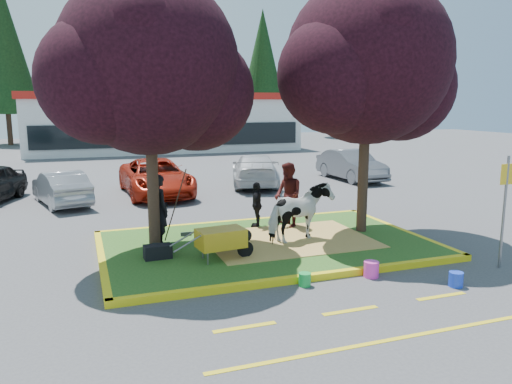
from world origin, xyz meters
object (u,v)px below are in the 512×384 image
object	(u,v)px
wheelbarrow	(221,239)
sign_post	(505,199)
bucket_blue	(456,279)
cow	(300,213)
bucket_pink	(371,269)
handler	(160,210)
bucket_green	(305,280)
calf	(226,238)
car_silver	(61,188)

from	to	relation	value
wheelbarrow	sign_post	world-z (taller)	sign_post
bucket_blue	sign_post	bearing A→B (deg)	19.47
cow	bucket_pink	xyz separation A→B (m)	(0.50, -2.59, -0.73)
cow	bucket_pink	bearing A→B (deg)	172.10
handler	bucket_green	size ratio (longest dim) A/B	6.61
sign_post	bucket_pink	world-z (taller)	sign_post
calf	handler	xyz separation A→B (m)	(-1.49, 0.73, 0.67)
cow	bucket_green	bearing A→B (deg)	138.81
cow	car_silver	distance (m)	9.86
handler	bucket_pink	size ratio (longest dim) A/B	5.22
handler	sign_post	distance (m)	8.05
bucket_green	car_silver	size ratio (longest dim) A/B	0.07
wheelbarrow	handler	bearing A→B (deg)	116.68
wheelbarrow	bucket_green	distance (m)	2.24
handler	bucket_pink	world-z (taller)	handler
calf	handler	size ratio (longest dim) A/B	0.59
bucket_blue	bucket_green	bearing A→B (deg)	159.70
handler	bucket_blue	world-z (taller)	handler
cow	car_silver	bearing A→B (deg)	18.23
calf	car_silver	size ratio (longest dim) A/B	0.28
calf	handler	bearing A→B (deg)	169.04
car_silver	cow	bearing A→B (deg)	112.21
cow	calf	size ratio (longest dim) A/B	1.69
calf	bucket_green	xyz separation A→B (m)	(0.88, -2.74, -0.24)
handler	bucket_pink	bearing A→B (deg)	-146.22
bucket_pink	car_silver	world-z (taller)	car_silver
sign_post	bucket_blue	xyz separation A→B (m)	(-1.77, -0.63, -1.42)
wheelbarrow	bucket_blue	xyz separation A→B (m)	(4.13, -2.85, -0.49)
calf	bucket_green	bearing A→B (deg)	-56.91
calf	wheelbarrow	world-z (taller)	wheelbarrow
handler	calf	bearing A→B (deg)	-131.05
sign_post	calf	bearing A→B (deg)	148.34
calf	bucket_pink	distance (m)	3.68
cow	bucket_green	xyz separation A→B (m)	(-1.07, -2.59, -0.77)
bucket_green	bucket_blue	size ratio (longest dim) A/B	0.89
bucket_green	car_silver	distance (m)	11.55
bucket_pink	car_silver	xyz separation A→B (m)	(-6.43, 10.46, 0.46)
sign_post	bucket_pink	xyz separation A→B (m)	(-3.08, 0.44, -1.40)
calf	bucket_blue	world-z (taller)	calf
cow	handler	bearing A→B (deg)	56.87
cow	sign_post	distance (m)	4.74
sign_post	car_silver	xyz separation A→B (m)	(-9.52, 10.90, -0.95)
handler	bucket_pink	distance (m)	5.32
bucket_green	car_silver	world-z (taller)	car_silver
bucket_pink	car_silver	size ratio (longest dim) A/B	0.09
wheelbarrow	sign_post	xyz separation A→B (m)	(5.90, -2.23, 0.93)
bucket_green	wheelbarrow	bearing A→B (deg)	124.96
cow	bucket_blue	bearing A→B (deg)	-172.44
handler	car_silver	distance (m)	7.44
handler	sign_post	world-z (taller)	sign_post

